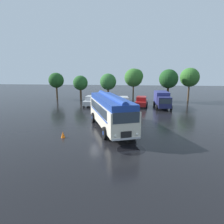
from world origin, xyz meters
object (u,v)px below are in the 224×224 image
object	(u,v)px
car_mid_left	(109,101)
vintage_bus	(110,110)
car_mid_right	(123,102)
car_far_right	(141,102)
box_van	(162,99)
car_near_left	(91,101)
traffic_cone	(63,135)

from	to	relation	value
car_mid_left	vintage_bus	bearing A→B (deg)	-82.40
car_mid_right	car_far_right	bearing A→B (deg)	10.82
vintage_bus	car_mid_left	xyz separation A→B (m)	(-1.75, 13.08, -1.05)
car_mid_right	car_far_right	xyz separation A→B (m)	(2.90, 0.55, 0.00)
box_van	car_far_right	bearing A→B (deg)	172.12
car_far_right	car_near_left	bearing A→B (deg)	-179.43
car_mid_right	box_van	size ratio (longest dim) A/B	0.75
box_van	car_mid_right	bearing A→B (deg)	-179.02
box_van	traffic_cone	world-z (taller)	box_van
vintage_bus	car_mid_left	size ratio (longest dim) A/B	2.34
car_mid_left	traffic_cone	size ratio (longest dim) A/B	8.00
car_mid_left	traffic_cone	bearing A→B (deg)	-97.35
car_far_right	car_mid_right	bearing A→B (deg)	-169.18
car_mid_right	traffic_cone	size ratio (longest dim) A/B	7.96
car_near_left	box_van	world-z (taller)	box_van
vintage_bus	traffic_cone	bearing A→B (deg)	-138.97
vintage_bus	car_near_left	size ratio (longest dim) A/B	2.43
car_mid_left	car_mid_right	world-z (taller)	same
car_mid_left	car_mid_right	distance (m)	2.58
car_mid_right	traffic_cone	xyz separation A→B (m)	(-4.57, -15.65, -0.57)
car_mid_left	car_mid_right	size ratio (longest dim) A/B	1.01
car_far_right	box_van	bearing A→B (deg)	-7.88
car_near_left	box_van	size ratio (longest dim) A/B	0.73
vintage_bus	car_mid_right	xyz separation A→B (m)	(0.70, 12.28, -1.05)
box_van	traffic_cone	xyz separation A→B (m)	(-10.71, -15.75, -1.09)
traffic_cone	car_near_left	bearing A→B (deg)	93.20
traffic_cone	car_mid_left	bearing A→B (deg)	82.65
car_near_left	car_mid_right	world-z (taller)	same
car_mid_left	car_mid_right	bearing A→B (deg)	-18.06
traffic_cone	box_van	bearing A→B (deg)	55.80
car_near_left	car_mid_right	size ratio (longest dim) A/B	0.97
vintage_bus	car_mid_right	bearing A→B (deg)	86.72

